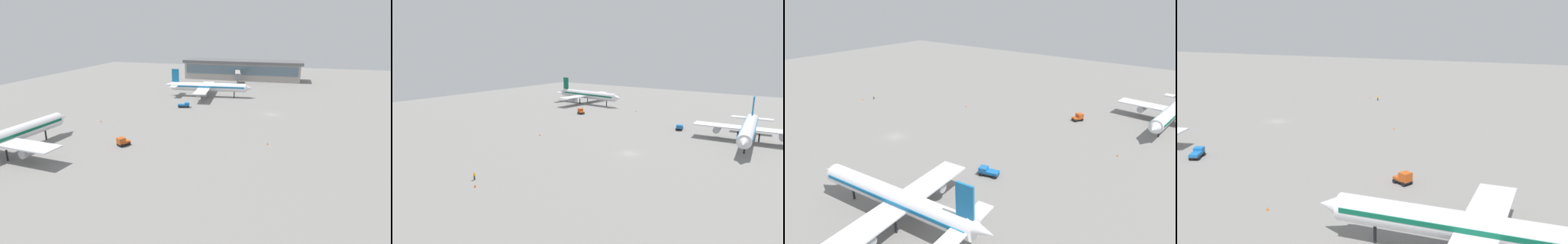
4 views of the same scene
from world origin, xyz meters
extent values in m
plane|color=gray|center=(0.00, 0.00, 0.00)|extent=(288.00, 288.00, 0.00)
cylinder|color=white|center=(60.64, 57.20, 4.61)|extent=(7.00, 35.16, 3.85)
cone|color=white|center=(58.95, 38.64, 4.61)|extent=(3.99, 4.16, 3.65)
cone|color=white|center=(62.33, 75.76, 5.19)|extent=(3.50, 5.07, 3.08)
cube|color=#0C593F|center=(60.64, 57.20, 4.90)|extent=(6.95, 33.78, 0.69)
cube|color=white|center=(60.80, 58.94, 4.23)|extent=(33.58, 8.58, 0.35)
cylinder|color=#A5A8AD|center=(70.06, 58.10, 2.88)|extent=(2.52, 4.72, 2.12)
cylinder|color=#A5A8AD|center=(51.54, 59.78, 2.88)|extent=(2.52, 4.72, 2.12)
cube|color=white|center=(62.07, 72.87, 5.00)|extent=(13.51, 4.32, 0.28)
cube|color=#0C593F|center=(62.07, 72.87, 9.61)|extent=(0.72, 3.38, 6.15)
cylinder|color=black|center=(59.53, 45.01, 1.35)|extent=(0.46, 0.46, 2.69)
cylinder|color=black|center=(63.96, 59.70, 1.35)|extent=(0.46, 0.46, 2.69)
cylinder|color=black|center=(57.83, 60.26, 1.35)|extent=(0.46, 0.46, 2.69)
cylinder|color=white|center=(29.35, -23.59, 4.40)|extent=(33.53, 6.94, 3.67)
cone|color=white|center=(11.67, -25.34, 4.40)|extent=(3.99, 3.83, 3.48)
cone|color=white|center=(47.03, -21.84, 4.95)|extent=(4.85, 3.37, 2.93)
cube|color=#1972B2|center=(29.35, -23.59, 4.67)|extent=(32.21, 6.88, 0.66)
cube|color=white|center=(31.01, -23.43, 4.03)|extent=(8.43, 32.04, 0.33)
cylinder|color=#A5A8AD|center=(31.88, -32.25, 2.75)|extent=(4.51, 2.43, 2.02)
cylinder|color=#A5A8AD|center=(30.13, -14.60, 2.75)|extent=(4.51, 2.43, 2.02)
cube|color=white|center=(44.27, -22.11, 4.77)|extent=(4.22, 12.90, 0.26)
cube|color=#1972B2|center=(44.27, -22.11, 9.17)|extent=(3.22, 0.71, 5.87)
cylinder|color=black|center=(17.74, -24.74, 1.28)|extent=(0.44, 0.44, 2.57)
cylinder|color=black|center=(32.29, -26.25, 1.28)|extent=(0.44, 0.44, 2.57)
cylinder|color=black|center=(31.71, -20.41, 1.28)|extent=(0.44, 0.44, 2.57)
cube|color=black|center=(33.79, -1.31, 0.55)|extent=(4.73, 2.94, 0.30)
cube|color=#1966B2|center=(32.53, -1.63, 1.30)|extent=(2.22, 2.29, 1.20)
cube|color=#3F596B|center=(31.75, -1.83, 1.54)|extent=(0.48, 1.57, 0.67)
cube|color=#1966B2|center=(34.66, -1.08, 1.00)|extent=(2.99, 2.49, 0.60)
cylinder|color=black|center=(32.54, -2.61, 0.40)|extent=(0.85, 0.49, 0.80)
cylinder|color=black|center=(32.06, -0.77, 0.40)|extent=(0.85, 0.49, 0.80)
cylinder|color=black|center=(35.52, -1.84, 0.40)|extent=(0.85, 0.49, 0.80)
cylinder|color=black|center=(35.05, 0.00, 0.40)|extent=(0.85, 0.49, 0.80)
cube|color=black|center=(36.29, 43.41, 0.55)|extent=(3.28, 3.72, 0.30)
cube|color=#BF4C19|center=(36.66, 44.01, 1.50)|extent=(2.56, 2.52, 1.60)
cube|color=#3F596B|center=(37.07, 44.70, 1.82)|extent=(1.41, 0.89, 0.90)
cube|color=#BF4C19|center=(35.83, 42.64, 0.95)|extent=(2.35, 2.18, 0.50)
cylinder|color=black|center=(36.06, 44.86, 0.40)|extent=(0.67, 0.84, 0.80)
cylinder|color=black|center=(37.69, 43.88, 0.40)|extent=(0.67, 0.84, 0.80)
cylinder|color=black|center=(34.90, 42.94, 0.40)|extent=(0.67, 0.84, 0.80)
cylinder|color=black|center=(36.53, 41.96, 0.40)|extent=(0.67, 0.84, 0.80)
cylinder|color=#1E2338|center=(-34.94, 18.37, 0.42)|extent=(0.36, 0.36, 0.85)
cylinder|color=yellow|center=(-34.94, 18.37, 1.15)|extent=(0.43, 0.43, 0.60)
sphere|color=tan|center=(-34.94, 18.37, 1.56)|extent=(0.22, 0.22, 0.22)
cylinder|color=yellow|center=(-34.98, 18.61, 1.15)|extent=(0.10, 0.10, 0.54)
cylinder|color=yellow|center=(-34.91, 18.13, 1.15)|extent=(0.10, 0.10, 0.54)
cone|color=#EA590C|center=(-0.67, 32.41, 0.30)|extent=(0.44, 0.44, 0.60)
cone|color=#EA590C|center=(53.90, 25.69, 0.30)|extent=(0.44, 0.44, 0.60)
cone|color=#EA590C|center=(-37.20, 14.99, 0.30)|extent=(0.44, 0.44, 0.60)
camera|label=1|loc=(-4.53, 117.17, 30.83)|focal=30.08mm
camera|label=2|loc=(-72.32, -37.98, 26.71)|focal=29.25mm
camera|label=3|loc=(71.52, -54.12, 38.35)|focal=30.57mm
camera|label=4|loc=(120.70, 62.84, 32.95)|focal=46.81mm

